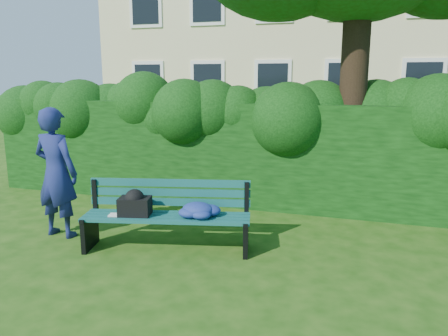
% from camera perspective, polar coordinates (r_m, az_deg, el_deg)
% --- Properties ---
extents(ground, '(80.00, 80.00, 0.00)m').
position_cam_1_polar(ground, '(6.01, -1.76, -10.04)').
color(ground, '#1B480D').
rests_on(ground, ground).
extents(hedge, '(10.00, 1.00, 1.80)m').
position_cam_1_polar(hedge, '(7.80, 3.56, 1.96)').
color(hedge, black).
rests_on(hedge, ground).
extents(park_bench, '(2.24, 1.04, 0.89)m').
position_cam_1_polar(park_bench, '(5.78, -7.21, -5.75)').
color(park_bench, '#105143').
rests_on(park_bench, ground).
extents(man_reading, '(0.70, 0.48, 1.84)m').
position_cam_1_polar(man_reading, '(6.54, -21.06, -0.60)').
color(man_reading, navy).
rests_on(man_reading, ground).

